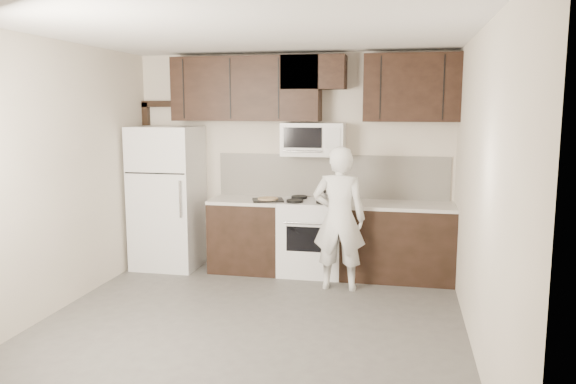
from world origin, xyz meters
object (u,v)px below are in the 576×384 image
(stove, at_px, (311,237))
(microwave, at_px, (313,139))
(person, at_px, (339,218))
(refrigerator, at_px, (168,197))

(stove, xyz_separation_m, microwave, (-0.00, 0.12, 1.19))
(stove, height_order, person, person)
(stove, xyz_separation_m, refrigerator, (-1.85, -0.05, 0.44))
(stove, xyz_separation_m, person, (0.40, -0.52, 0.35))
(stove, distance_m, refrigerator, 1.90)
(person, bearing_deg, refrigerator, -12.54)
(refrigerator, height_order, person, refrigerator)
(stove, distance_m, microwave, 1.20)
(microwave, relative_size, refrigerator, 0.42)
(refrigerator, distance_m, person, 2.30)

